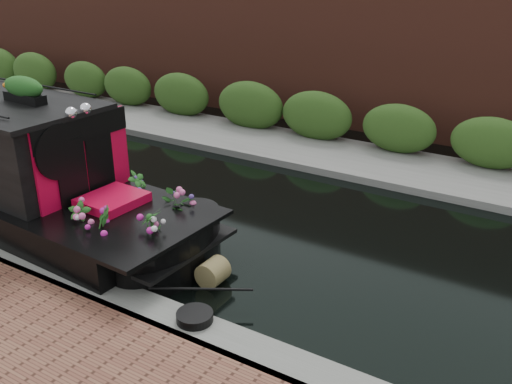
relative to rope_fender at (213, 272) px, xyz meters
The scene contains 7 objects.
ground 2.71m from the rope_fender, 131.10° to the left, with size 80.00×80.00×0.00m, color black.
near_bank_coping 2.19m from the rope_fender, 144.65° to the right, with size 40.00×0.60×0.50m, color slate.
far_bank_path 6.49m from the rope_fender, 105.91° to the left, with size 40.00×2.40×0.34m, color slate.
far_hedge 7.36m from the rope_fender, 103.99° to the left, with size 40.00×1.10×2.80m, color #2B4C19.
far_brick_wall 9.41m from the rope_fender, 100.90° to the left, with size 40.00×1.00×8.00m, color #592A1E.
rope_fender is the anchor object (origin of this frame).
coiled_mooring_rope 1.31m from the rope_fender, 64.74° to the right, with size 0.49×0.49×0.12m, color black.
Camera 1 is at (6.31, -8.12, 4.76)m, focal length 40.00 mm.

